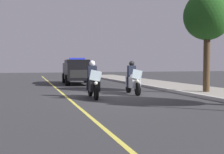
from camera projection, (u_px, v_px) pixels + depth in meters
name	position (u px, v px, depth m)	size (l,w,h in m)	color
ground_plane	(116.00, 96.00, 13.33)	(80.00, 80.00, 0.00)	#333335
curb_strip	(180.00, 92.00, 14.39)	(48.00, 0.24, 0.15)	#B7B5AD
sidewalk_strip	(211.00, 92.00, 14.95)	(48.00, 3.60, 0.10)	gray
lane_stripe_center	(67.00, 98.00, 12.64)	(48.00, 0.12, 0.01)	#E0D14C
police_motorcycle_lead_left	(93.00, 83.00, 12.53)	(2.14, 0.60, 1.72)	black
police_motorcycle_lead_right	(133.00, 81.00, 14.11)	(2.14, 0.60, 1.72)	black
police_suv	(77.00, 70.00, 21.29)	(5.00, 2.29, 2.05)	black
tree_mid_block	(207.00, 17.00, 14.28)	(2.47, 2.47, 5.25)	#42301E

